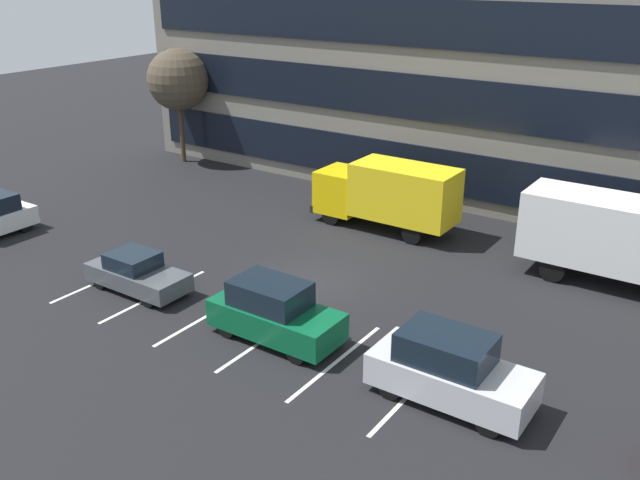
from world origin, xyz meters
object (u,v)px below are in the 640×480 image
(box_truck_yellow_all, at_px, (388,193))
(box_truck_yellow, at_px, (617,238))
(sedan_charcoal, at_px, (137,273))
(bare_tree, at_px, (178,80))
(suv_forest, at_px, (274,312))
(suv_silver, at_px, (450,370))

(box_truck_yellow_all, relative_size, box_truck_yellow, 0.93)
(box_truck_yellow, bearing_deg, sedan_charcoal, -143.95)
(bare_tree, bearing_deg, suv_forest, -37.76)
(suv_forest, relative_size, sedan_charcoal, 1.08)
(box_truck_yellow_all, height_order, suv_forest, box_truck_yellow_all)
(box_truck_yellow, relative_size, sedan_charcoal, 1.78)
(box_truck_yellow_all, bearing_deg, sedan_charcoal, -112.96)
(suv_silver, relative_size, sedan_charcoal, 1.12)
(suv_silver, height_order, sedan_charcoal, suv_silver)
(suv_forest, bearing_deg, box_truck_yellow_all, 99.86)
(bare_tree, bearing_deg, suv_silver, -29.88)
(box_truck_yellow_all, relative_size, sedan_charcoal, 1.65)
(box_truck_yellow_all, xyz_separation_m, suv_forest, (1.95, -11.24, -0.83))
(box_truck_yellow, distance_m, suv_silver, 11.15)
(box_truck_yellow_all, distance_m, suv_forest, 11.44)
(suv_silver, bearing_deg, bare_tree, 150.12)
(sedan_charcoal, height_order, bare_tree, bare_tree)
(box_truck_yellow, height_order, bare_tree, bare_tree)
(box_truck_yellow_all, xyz_separation_m, suv_silver, (8.37, -11.20, -0.80))
(suv_forest, bearing_deg, suv_silver, 0.36)
(box_truck_yellow, distance_m, bare_tree, 27.46)
(box_truck_yellow_all, xyz_separation_m, box_truck_yellow, (10.37, -0.27, 0.14))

